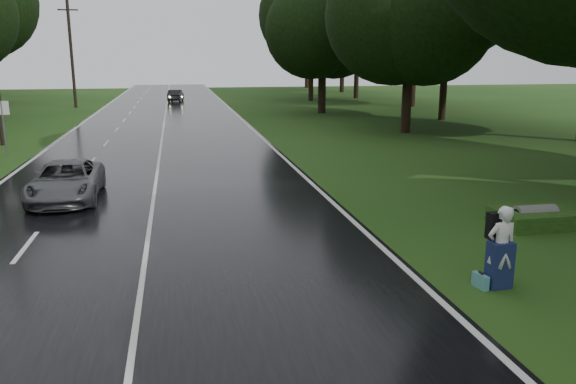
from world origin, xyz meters
name	(u,v)px	position (x,y,z in m)	size (l,w,h in m)	color
ground	(144,268)	(0.00, 0.00, 0.00)	(160.00, 160.00, 0.00)	#244815
road	(162,142)	(0.00, 20.00, 0.02)	(12.00, 140.00, 0.04)	black
lane_center	(161,142)	(0.00, 20.00, 0.04)	(0.12, 140.00, 0.01)	silver
grey_car	(66,181)	(-2.82, 6.93, 0.68)	(2.12, 4.60, 1.28)	#4F5154
far_car	(176,96)	(0.94, 50.47, 0.67)	(1.33, 3.81, 1.25)	black
hitchhiker	(500,250)	(7.34, -2.54, 0.82)	(0.66, 0.60, 1.77)	silver
suitcase	(480,281)	(6.95, -2.53, 0.15)	(0.12, 0.43, 0.31)	teal
culvert	(534,225)	(10.82, 1.34, 0.00)	(0.60, 0.60, 1.19)	slate
utility_pole_mid	(4,145)	(-8.50, 20.72, 0.00)	(1.80, 0.28, 10.04)	black
utility_pole_far	(76,107)	(-8.50, 45.07, 0.00)	(1.80, 0.28, 9.95)	black
road_sign_b	(7,157)	(-7.20, 16.46, 0.00)	(0.64, 0.10, 2.69)	white
tree_right_d	(405,133)	(15.22, 21.46, 0.00)	(7.72, 7.72, 12.06)	black
tree_right_e	(322,113)	(13.24, 35.18, 0.00)	(7.44, 7.44, 11.63)	black
tree_right_f	(311,101)	(15.62, 49.24, 0.00)	(10.04, 10.04, 15.69)	black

